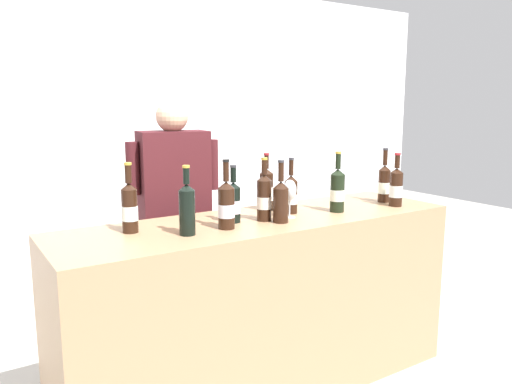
# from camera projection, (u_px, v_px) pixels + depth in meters

# --- Properties ---
(wall_back) EXTENTS (8.00, 0.10, 2.80)m
(wall_back) POSITION_uv_depth(u_px,v_px,m) (114.00, 126.00, 4.80)
(wall_back) COLOR white
(wall_back) RESTS_ON ground_plane
(counter) EXTENTS (2.26, 0.65, 0.99)m
(counter) POSITION_uv_depth(u_px,v_px,m) (263.00, 304.00, 2.80)
(counter) COLOR #9E7A56
(counter) RESTS_ON ground_plane
(wine_bottle_0) EXTENTS (0.07, 0.07, 0.34)m
(wine_bottle_0) POSITION_uv_depth(u_px,v_px,m) (384.00, 183.00, 3.16)
(wine_bottle_0) COLOR black
(wine_bottle_0) RESTS_ON counter
(wine_bottle_1) EXTENTS (0.08, 0.08, 0.32)m
(wine_bottle_1) POSITION_uv_depth(u_px,v_px,m) (396.00, 187.00, 3.03)
(wine_bottle_1) COLOR black
(wine_bottle_1) RESTS_ON counter
(wine_bottle_2) EXTENTS (0.08, 0.08, 0.33)m
(wine_bottle_2) POSITION_uv_depth(u_px,v_px,m) (187.00, 208.00, 2.35)
(wine_bottle_2) COLOR black
(wine_bottle_2) RESTS_ON counter
(wine_bottle_3) EXTENTS (0.08, 0.08, 0.35)m
(wine_bottle_3) POSITION_uv_depth(u_px,v_px,m) (226.00, 205.00, 2.47)
(wine_bottle_3) COLOR black
(wine_bottle_3) RESTS_ON counter
(wine_bottle_4) EXTENTS (0.07, 0.07, 0.30)m
(wine_bottle_4) POSITION_uv_depth(u_px,v_px,m) (233.00, 202.00, 2.61)
(wine_bottle_4) COLOR black
(wine_bottle_4) RESTS_ON counter
(wine_bottle_5) EXTENTS (0.08, 0.08, 0.34)m
(wine_bottle_5) POSITION_uv_depth(u_px,v_px,m) (130.00, 207.00, 2.40)
(wine_bottle_5) COLOR black
(wine_bottle_5) RESTS_ON counter
(wine_bottle_6) EXTENTS (0.08, 0.08, 0.34)m
(wine_bottle_6) POSITION_uv_depth(u_px,v_px,m) (264.00, 197.00, 2.64)
(wine_bottle_6) COLOR black
(wine_bottle_6) RESTS_ON counter
(wine_bottle_7) EXTENTS (0.08, 0.08, 0.33)m
(wine_bottle_7) POSITION_uv_depth(u_px,v_px,m) (281.00, 200.00, 2.60)
(wine_bottle_7) COLOR black
(wine_bottle_7) RESTS_ON counter
(wine_bottle_8) EXTENTS (0.08, 0.08, 0.35)m
(wine_bottle_8) POSITION_uv_depth(u_px,v_px,m) (337.00, 190.00, 2.87)
(wine_bottle_8) COLOR black
(wine_bottle_8) RESTS_ON counter
(wine_bottle_9) EXTENTS (0.08, 0.08, 0.32)m
(wine_bottle_9) POSITION_uv_depth(u_px,v_px,m) (291.00, 194.00, 2.83)
(wine_bottle_9) COLOR black
(wine_bottle_9) RESTS_ON counter
(wine_bottle_10) EXTENTS (0.08, 0.08, 0.33)m
(wine_bottle_10) POSITION_uv_depth(u_px,v_px,m) (266.00, 190.00, 2.92)
(wine_bottle_10) COLOR black
(wine_bottle_10) RESTS_ON counter
(wine_glass) EXTENTS (0.07, 0.07, 0.21)m
(wine_glass) POSITION_uv_depth(u_px,v_px,m) (290.00, 191.00, 2.71)
(wine_glass) COLOR silver
(wine_glass) RESTS_ON counter
(person_server) EXTENTS (0.57, 0.30, 1.63)m
(person_server) POSITION_uv_depth(u_px,v_px,m) (175.00, 235.00, 3.13)
(person_server) COLOR black
(person_server) RESTS_ON ground_plane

